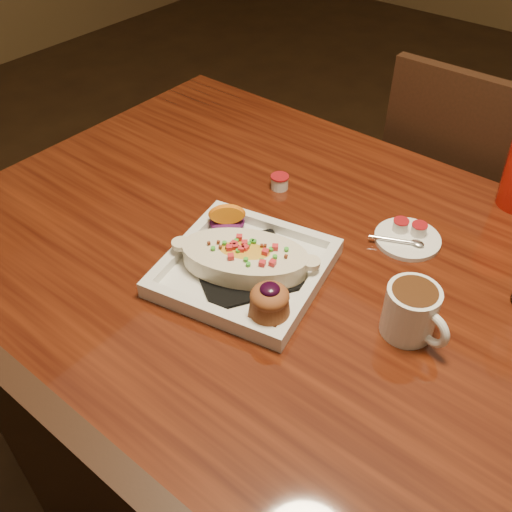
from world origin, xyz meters
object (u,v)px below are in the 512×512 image
Objects in this scene: plate at (247,266)px; saucer at (407,236)px; table at (338,319)px; coffee_mug at (412,311)px; chair_far at (463,217)px.

saucer is (0.16, 0.26, -0.02)m from plate.
table is 0.20m from saucer.
table is 0.20m from plate.
coffee_mug is 0.94× the size of saucer.
chair_far is 7.77× the size of saucer.
saucer reaches higher than table.
table is 12.54× the size of saucer.
coffee_mug reaches higher than table.
coffee_mug is at bearing -14.15° from table.
saucer is at bearing 133.82° from coffee_mug.
table is at bearing 24.99° from plate.
coffee_mug is at bearing 101.64° from chair_far.
coffee_mug is 0.23m from saucer.
chair_far is 0.53m from saucer.
coffee_mug is (0.14, -0.03, 0.14)m from table.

